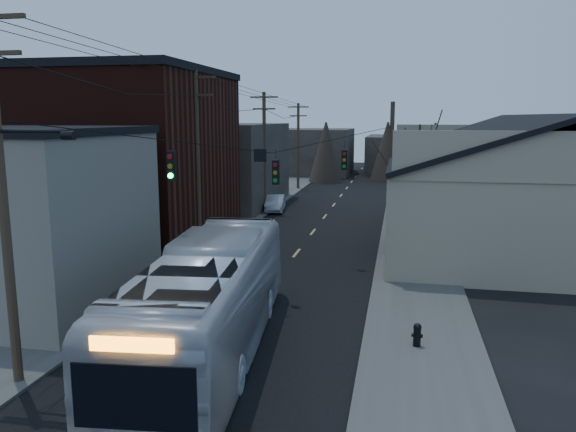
# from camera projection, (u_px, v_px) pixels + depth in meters

# --- Properties ---
(road_surface) EXTENTS (9.00, 110.00, 0.02)m
(road_surface) POSITION_uv_depth(u_px,v_px,m) (321.00, 221.00, 41.26)
(road_surface) COLOR black
(road_surface) RESTS_ON ground
(sidewalk_left) EXTENTS (4.00, 110.00, 0.12)m
(sidewalk_left) POSITION_uv_depth(u_px,v_px,m) (236.00, 218.00, 42.50)
(sidewalk_left) COLOR #474744
(sidewalk_left) RESTS_ON ground
(sidewalk_right) EXTENTS (4.00, 110.00, 0.12)m
(sidewalk_right) POSITION_uv_depth(u_px,v_px,m) (411.00, 224.00, 39.99)
(sidewalk_right) COLOR #474744
(sidewalk_right) RESTS_ON ground
(building_clapboard) EXTENTS (8.00, 8.00, 7.00)m
(building_clapboard) POSITION_uv_depth(u_px,v_px,m) (22.00, 222.00, 22.11)
(building_clapboard) COLOR slate
(building_clapboard) RESTS_ON ground
(building_brick) EXTENTS (10.00, 12.00, 10.00)m
(building_brick) POSITION_uv_depth(u_px,v_px,m) (128.00, 162.00, 32.66)
(building_brick) COLOR black
(building_brick) RESTS_ON ground
(building_left_far) EXTENTS (9.00, 14.00, 7.00)m
(building_left_far) POSITION_uv_depth(u_px,v_px,m) (222.00, 165.00, 48.28)
(building_left_far) COLOR #2F2A26
(building_left_far) RESTS_ON ground
(warehouse) EXTENTS (16.16, 20.60, 7.73)m
(warehouse) POSITION_uv_depth(u_px,v_px,m) (526.00, 200.00, 33.45)
(warehouse) COLOR gray
(warehouse) RESTS_ON ground
(building_far_left) EXTENTS (10.00, 12.00, 6.00)m
(building_far_left) POSITION_uv_depth(u_px,v_px,m) (313.00, 151.00, 75.69)
(building_far_left) COLOR #2F2A26
(building_far_left) RESTS_ON ground
(building_far_right) EXTENTS (12.00, 14.00, 5.00)m
(building_far_right) POSITION_uv_depth(u_px,v_px,m) (411.00, 154.00, 78.10)
(building_far_right) COLOR #2F2A26
(building_far_right) RESTS_ON ground
(bare_tree) EXTENTS (0.40, 0.40, 7.20)m
(bare_tree) POSITION_uv_depth(u_px,v_px,m) (417.00, 193.00, 29.72)
(bare_tree) COLOR black
(bare_tree) RESTS_ON ground
(utility_lines) EXTENTS (11.24, 45.28, 10.50)m
(utility_lines) POSITION_uv_depth(u_px,v_px,m) (260.00, 159.00, 35.34)
(utility_lines) COLOR #382B1E
(utility_lines) RESTS_ON ground
(bus) EXTENTS (4.29, 13.30, 3.64)m
(bus) POSITION_uv_depth(u_px,v_px,m) (209.00, 300.00, 17.86)
(bus) COLOR silver
(bus) RESTS_ON ground
(parked_car) EXTENTS (1.90, 4.14, 1.32)m
(parked_car) POSITION_uv_depth(u_px,v_px,m) (275.00, 203.00, 45.57)
(parked_car) COLOR #B7B9C0
(parked_car) RESTS_ON ground
(fire_hydrant) EXTENTS (0.38, 0.27, 0.78)m
(fire_hydrant) POSITION_uv_depth(u_px,v_px,m) (417.00, 334.00, 18.44)
(fire_hydrant) COLOR black
(fire_hydrant) RESTS_ON sidewalk_right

